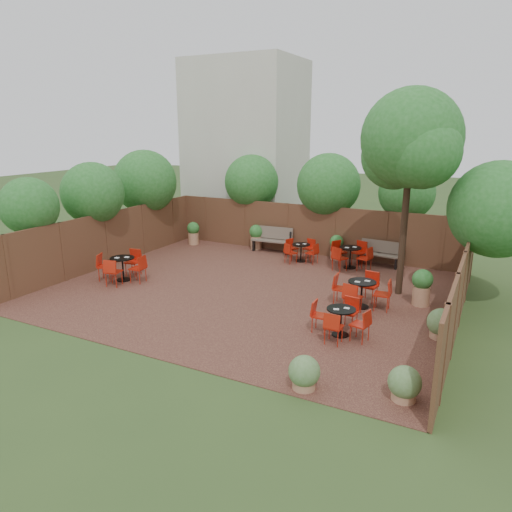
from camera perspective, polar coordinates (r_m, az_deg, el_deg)
The scene contains 13 objects.
ground at distance 14.91m, azimuth -0.50°, elevation -4.21°, with size 80.00×80.00×0.00m, color #354F23.
courtyard_paving at distance 14.91m, azimuth -0.50°, elevation -4.18°, with size 12.00×10.00×0.02m, color #3C1D18.
fence_back at distance 19.05m, azimuth 6.52°, elevation 3.14°, with size 12.00×0.08×2.00m, color #512F1E.
fence_left at distance 18.11m, azimuth -17.57°, elevation 1.88°, with size 0.08×10.00×2.00m, color #512F1E.
fence_right at distance 13.07m, azimuth 23.53°, elevation -3.76°, with size 0.08×10.00×2.00m, color #512F1E.
neighbour_building at distance 23.25m, azimuth -1.19°, elevation 12.89°, with size 5.00×4.00×8.00m, color beige.
overhang_foliage at distance 17.52m, azimuth 0.97°, elevation 7.91°, with size 15.85×10.28×2.68m.
courtyard_tree at distance 14.44m, azimuth 18.15°, elevation 12.63°, with size 2.93×2.85×6.08m.
park_bench_left at distance 19.38m, azimuth 1.99°, elevation 2.06°, with size 1.68×0.64×1.02m.
park_bench_right at distance 18.01m, azimuth 14.70°, elevation 0.37°, with size 1.52×0.61×0.92m.
bistro_tables at distance 15.17m, azimuth 3.68°, elevation -2.09°, with size 9.37×7.29×0.91m.
planters at distance 17.84m, azimuth 4.55°, elevation 0.94°, with size 10.56×4.17×1.07m.
low_shrubs at distance 10.58m, azimuth 16.23°, elevation -11.26°, with size 2.76×4.33×0.74m.
Camera 1 is at (6.54, -12.44, 4.99)m, focal length 33.12 mm.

